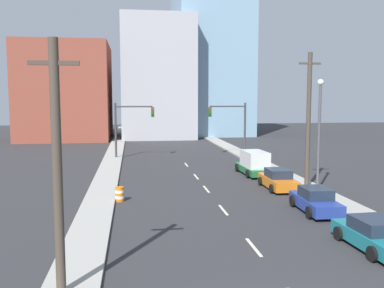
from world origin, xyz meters
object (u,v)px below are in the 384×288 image
at_px(traffic_signal_left, 127,122).
at_px(utility_pole_right_mid, 308,120).
at_px(utility_pole_left_near, 57,168).
at_px(box_truck_green, 254,163).
at_px(street_lamp, 319,127).
at_px(traffic_signal_right, 234,122).
at_px(sedan_orange, 278,180).
at_px(traffic_barrel, 120,194).
at_px(sedan_blue, 315,201).
at_px(sedan_teal, 374,235).

distance_m(traffic_signal_left, utility_pole_right_mid, 22.56).
relative_size(traffic_signal_left, utility_pole_left_near, 0.72).
bearing_deg(utility_pole_right_mid, traffic_signal_left, 126.09).
xyz_separation_m(traffic_signal_left, utility_pole_right_mid, (13.28, -18.21, 1.10)).
height_order(utility_pole_right_mid, box_truck_green, utility_pole_right_mid).
bearing_deg(street_lamp, traffic_signal_right, 94.69).
xyz_separation_m(utility_pole_right_mid, box_truck_green, (-2.16, 6.30, -4.11)).
relative_size(utility_pole_right_mid, street_lamp, 1.24).
relative_size(traffic_signal_left, sedan_orange, 1.38).
bearing_deg(utility_pole_right_mid, utility_pole_left_near, -134.64).
distance_m(utility_pole_right_mid, box_truck_green, 7.83).
distance_m(traffic_signal_right, traffic_barrel, 24.01).
relative_size(traffic_signal_right, sedan_blue, 1.40).
relative_size(street_lamp, box_truck_green, 1.50).
bearing_deg(street_lamp, box_truck_green, 110.19).
distance_m(utility_pole_left_near, sedan_orange, 20.69).
relative_size(utility_pole_left_near, street_lamp, 1.07).
bearing_deg(sedan_orange, utility_pole_right_mid, -8.02).
height_order(utility_pole_left_near, sedan_teal, utility_pole_left_near).
bearing_deg(sedan_blue, sedan_orange, 91.79).
distance_m(sedan_blue, box_truck_green, 12.55).
distance_m(traffic_signal_right, sedan_blue, 24.70).
bearing_deg(box_truck_green, traffic_signal_left, 131.10).
bearing_deg(traffic_signal_right, street_lamp, -85.31).
height_order(utility_pole_left_near, street_lamp, utility_pole_left_near).
distance_m(traffic_barrel, street_lamp, 14.69).
bearing_deg(traffic_barrel, box_truck_green, 36.04).
bearing_deg(sedan_orange, box_truck_green, 91.12).
xyz_separation_m(traffic_signal_right, traffic_barrel, (-12.47, -20.21, -3.52)).
height_order(traffic_signal_left, traffic_barrel, traffic_signal_left).
relative_size(sedan_blue, sedan_orange, 0.99).
bearing_deg(traffic_signal_left, sedan_blue, -65.43).
height_order(traffic_signal_right, utility_pole_left_near, utility_pole_left_near).
bearing_deg(utility_pole_left_near, street_lamp, 42.91).
relative_size(traffic_signal_left, box_truck_green, 1.15).
distance_m(sedan_teal, sedan_orange, 12.79).
xyz_separation_m(traffic_signal_left, street_lamp, (13.74, -19.04, 0.66)).
height_order(sedan_teal, sedan_blue, sedan_blue).
bearing_deg(traffic_barrel, traffic_signal_right, 58.33).
xyz_separation_m(traffic_signal_left, traffic_signal_right, (12.18, 0.00, 0.00)).
xyz_separation_m(utility_pole_right_mid, sedan_orange, (-2.08, 0.31, -4.42)).
relative_size(traffic_signal_right, traffic_barrel, 6.48).
height_order(sedan_blue, box_truck_green, box_truck_green).
distance_m(traffic_signal_left, traffic_signal_right, 12.18).
distance_m(traffic_signal_left, traffic_barrel, 20.52).
relative_size(sedan_teal, sedan_blue, 1.01).
distance_m(traffic_signal_right, sedan_teal, 30.90).
xyz_separation_m(street_lamp, box_truck_green, (-2.62, 7.13, -3.67)).
xyz_separation_m(street_lamp, sedan_teal, (-2.60, -11.66, -4.02)).
bearing_deg(traffic_signal_right, traffic_signal_left, 180.00).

